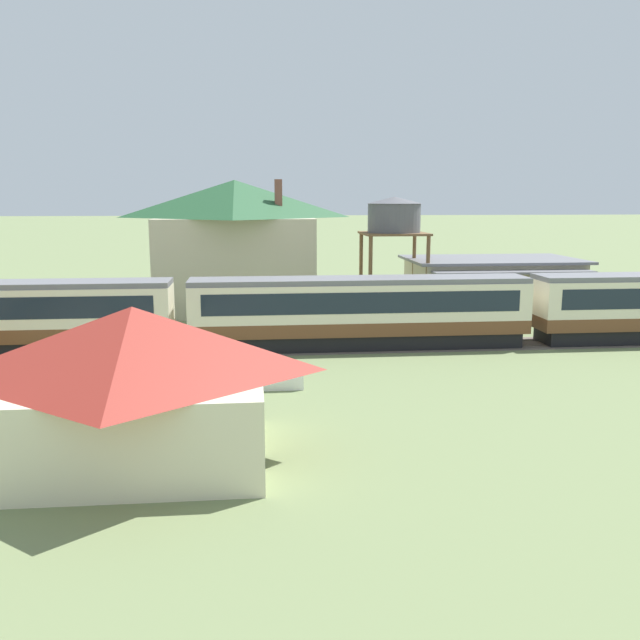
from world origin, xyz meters
name	(u,v)px	position (x,y,z in m)	size (l,w,h in m)	color
ground_plane	(417,343)	(0.00, 0.00, 0.00)	(600.00, 600.00, 0.00)	#707F51
passenger_train	(364,309)	(-3.44, -0.88, 2.31)	(61.98, 3.06, 4.17)	brown
railway_track	(358,347)	(-3.81, -0.88, 0.01)	(114.64, 3.60, 0.04)	#665B51
station_building	(491,285)	(8.44, 10.58, 2.12)	(13.04, 9.27, 4.19)	#BCB293
station_house_dark_green_roof	(236,243)	(-11.24, 14.01, 5.24)	(12.84, 10.79, 10.15)	beige
water_tower	(394,218)	(0.42, 9.32, 7.29)	(4.65, 4.65, 8.86)	brown
cottage_red_roof	(135,381)	(-13.96, -17.42, 2.73)	(9.17, 7.68, 5.27)	beige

